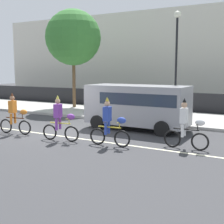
{
  "coord_description": "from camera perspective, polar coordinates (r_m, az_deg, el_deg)",
  "views": [
    {
      "loc": [
        9.32,
        -11.2,
        3.0
      ],
      "look_at": [
        2.21,
        1.2,
        1.0
      ],
      "focal_mm": 50.0,
      "sensor_mm": 36.0,
      "label": 1
    }
  ],
  "objects": [
    {
      "name": "ground_plane",
      "position": [
        14.88,
        -9.76,
        -3.79
      ],
      "size": [
        80.0,
        80.0,
        0.0
      ],
      "primitive_type": "plane",
      "color": "#38383A"
    },
    {
      "name": "road_centre_line",
      "position": [
        14.5,
        -11.02,
        -4.11
      ],
      "size": [
        36.0,
        0.14,
        0.01
      ],
      "primitive_type": "cube",
      "color": "beige",
      "rests_on": "ground"
    },
    {
      "name": "sidewalk_curb",
      "position": [
        20.22,
        2.03,
        -0.36
      ],
      "size": [
        60.0,
        5.0,
        0.15
      ],
      "primitive_type": "cube",
      "color": "#ADAAA3",
      "rests_on": "ground"
    },
    {
      "name": "fence_line",
      "position": [
        22.73,
        5.45,
        2.12
      ],
      "size": [
        40.0,
        0.08,
        1.4
      ],
      "primitive_type": "cube",
      "color": "black",
      "rests_on": "ground"
    },
    {
      "name": "building_backdrop",
      "position": [
        32.01,
        5.76,
        9.67
      ],
      "size": [
        28.0,
        8.0,
        7.96
      ],
      "primitive_type": "cube",
      "color": "beige",
      "rests_on": "ground"
    },
    {
      "name": "parade_cyclist_orange",
      "position": [
        14.97,
        -17.32,
        -0.69
      ],
      "size": [
        1.71,
        0.52,
        1.92
      ],
      "color": "black",
      "rests_on": "ground"
    },
    {
      "name": "parade_cyclist_purple",
      "position": [
        13.09,
        -9.4,
        -1.64
      ],
      "size": [
        1.71,
        0.51,
        1.92
      ],
      "color": "black",
      "rests_on": "ground"
    },
    {
      "name": "parade_cyclist_cobalt",
      "position": [
        12.04,
        -0.39,
        -2.36
      ],
      "size": [
        1.72,
        0.5,
        1.92
      ],
      "color": "black",
      "rests_on": "ground"
    },
    {
      "name": "parade_cyclist_zebra",
      "position": [
        11.93,
        13.49,
        -2.68
      ],
      "size": [
        1.72,
        0.5,
        1.92
      ],
      "color": "black",
      "rests_on": "ground"
    },
    {
      "name": "parked_van_grey",
      "position": [
        15.43,
        4.86,
        1.53
      ],
      "size": [
        5.0,
        2.22,
        2.18
      ],
      "color": "#99999E",
      "rests_on": "ground"
    },
    {
      "name": "street_lamp_post",
      "position": [
        17.36,
        11.71,
        11.06
      ],
      "size": [
        0.36,
        0.36,
        5.86
      ],
      "color": "black",
      "rests_on": "sidewalk_curb"
    },
    {
      "name": "street_tree_far_corner",
      "position": [
        23.44,
        -7.11,
        13.35
      ],
      "size": [
        4.04,
        4.04,
        7.1
      ],
      "color": "brown",
      "rests_on": "sidewalk_curb"
    },
    {
      "name": "pedestrian_onlooker",
      "position": [
        20.11,
        6.41,
        2.24
      ],
      "size": [
        0.32,
        0.2,
        1.62
      ],
      "color": "#33333D",
      "rests_on": "sidewalk_curb"
    }
  ]
}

